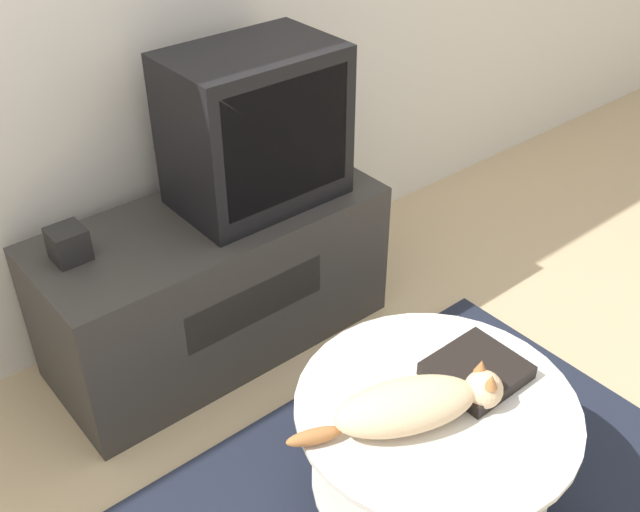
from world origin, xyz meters
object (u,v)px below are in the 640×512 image
(tv, at_px, (255,127))
(dvd_box, at_px, (477,370))
(speaker, at_px, (68,244))
(cat, at_px, (414,404))

(tv, relative_size, dvd_box, 2.34)
(speaker, xyz_separation_m, dvd_box, (0.66, -1.06, -0.15))
(tv, xyz_separation_m, dvd_box, (0.00, -0.99, -0.36))
(tv, relative_size, cat, 1.02)
(tv, bearing_deg, dvd_box, -89.86)
(speaker, distance_m, cat, 1.14)
(speaker, height_order, dvd_box, speaker)
(tv, bearing_deg, cat, -103.76)
(tv, height_order, dvd_box, tv)
(cat, bearing_deg, speaker, 133.77)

